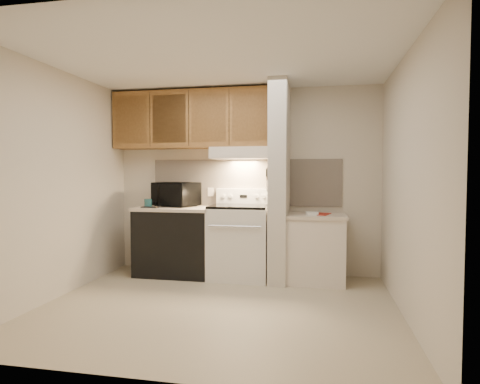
# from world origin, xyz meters

# --- Properties ---
(floor) EXTENTS (3.60, 3.60, 0.00)m
(floor) POSITION_xyz_m (0.00, 0.00, 0.00)
(floor) COLOR tan
(floor) RESTS_ON ground
(ceiling) EXTENTS (3.60, 3.60, 0.00)m
(ceiling) POSITION_xyz_m (0.00, 0.00, 2.50)
(ceiling) COLOR white
(ceiling) RESTS_ON wall_back
(wall_back) EXTENTS (3.60, 2.50, 0.02)m
(wall_back) POSITION_xyz_m (0.00, 1.50, 1.25)
(wall_back) COLOR beige
(wall_back) RESTS_ON floor
(wall_left) EXTENTS (0.02, 3.00, 2.50)m
(wall_left) POSITION_xyz_m (-1.80, 0.00, 1.25)
(wall_left) COLOR beige
(wall_left) RESTS_ON floor
(wall_right) EXTENTS (0.02, 3.00, 2.50)m
(wall_right) POSITION_xyz_m (1.80, 0.00, 1.25)
(wall_right) COLOR beige
(wall_right) RESTS_ON floor
(backsplash) EXTENTS (2.60, 0.02, 0.63)m
(backsplash) POSITION_xyz_m (0.00, 1.49, 1.24)
(backsplash) COLOR beige
(backsplash) RESTS_ON wall_back
(range_body) EXTENTS (0.76, 0.65, 0.92)m
(range_body) POSITION_xyz_m (0.00, 1.16, 0.46)
(range_body) COLOR silver
(range_body) RESTS_ON floor
(oven_window) EXTENTS (0.50, 0.01, 0.30)m
(oven_window) POSITION_xyz_m (0.00, 0.84, 0.50)
(oven_window) COLOR black
(oven_window) RESTS_ON range_body
(oven_handle) EXTENTS (0.65, 0.02, 0.02)m
(oven_handle) POSITION_xyz_m (0.00, 0.80, 0.72)
(oven_handle) COLOR silver
(oven_handle) RESTS_ON range_body
(cooktop) EXTENTS (0.74, 0.64, 0.03)m
(cooktop) POSITION_xyz_m (0.00, 1.16, 0.94)
(cooktop) COLOR black
(cooktop) RESTS_ON range_body
(range_backguard) EXTENTS (0.76, 0.08, 0.20)m
(range_backguard) POSITION_xyz_m (0.00, 1.44, 1.05)
(range_backguard) COLOR silver
(range_backguard) RESTS_ON range_body
(range_display) EXTENTS (0.10, 0.01, 0.04)m
(range_display) POSITION_xyz_m (0.00, 1.40, 1.05)
(range_display) COLOR black
(range_display) RESTS_ON range_backguard
(range_knob_left_outer) EXTENTS (0.05, 0.02, 0.05)m
(range_knob_left_outer) POSITION_xyz_m (-0.28, 1.40, 1.05)
(range_knob_left_outer) COLOR silver
(range_knob_left_outer) RESTS_ON range_backguard
(range_knob_left_inner) EXTENTS (0.05, 0.02, 0.05)m
(range_knob_left_inner) POSITION_xyz_m (-0.18, 1.40, 1.05)
(range_knob_left_inner) COLOR silver
(range_knob_left_inner) RESTS_ON range_backguard
(range_knob_right_inner) EXTENTS (0.05, 0.02, 0.05)m
(range_knob_right_inner) POSITION_xyz_m (0.18, 1.40, 1.05)
(range_knob_right_inner) COLOR silver
(range_knob_right_inner) RESTS_ON range_backguard
(range_knob_right_outer) EXTENTS (0.05, 0.02, 0.05)m
(range_knob_right_outer) POSITION_xyz_m (0.28, 1.40, 1.05)
(range_knob_right_outer) COLOR silver
(range_knob_right_outer) RESTS_ON range_backguard
(dishwasher_front) EXTENTS (1.00, 0.63, 0.87)m
(dishwasher_front) POSITION_xyz_m (-0.88, 1.17, 0.43)
(dishwasher_front) COLOR black
(dishwasher_front) RESTS_ON floor
(left_countertop) EXTENTS (1.04, 0.67, 0.04)m
(left_countertop) POSITION_xyz_m (-0.88, 1.17, 0.89)
(left_countertop) COLOR beige
(left_countertop) RESTS_ON dishwasher_front
(spoon_rest) EXTENTS (0.24, 0.11, 0.02)m
(spoon_rest) POSITION_xyz_m (-1.16, 0.97, 0.92)
(spoon_rest) COLOR black
(spoon_rest) RESTS_ON left_countertop
(teal_jar) EXTENTS (0.11, 0.11, 0.11)m
(teal_jar) POSITION_xyz_m (-1.23, 1.06, 0.97)
(teal_jar) COLOR #21595E
(teal_jar) RESTS_ON left_countertop
(outlet) EXTENTS (0.08, 0.01, 0.12)m
(outlet) POSITION_xyz_m (-0.48, 1.48, 1.10)
(outlet) COLOR beige
(outlet) RESTS_ON backsplash
(microwave) EXTENTS (0.69, 0.59, 0.32)m
(microwave) POSITION_xyz_m (-0.93, 1.31, 1.07)
(microwave) COLOR black
(microwave) RESTS_ON left_countertop
(partition_pillar) EXTENTS (0.22, 0.70, 2.50)m
(partition_pillar) POSITION_xyz_m (0.51, 1.15, 1.25)
(partition_pillar) COLOR beige
(partition_pillar) RESTS_ON floor
(pillar_trim) EXTENTS (0.01, 0.70, 0.04)m
(pillar_trim) POSITION_xyz_m (0.39, 1.15, 1.30)
(pillar_trim) COLOR olive
(pillar_trim) RESTS_ON partition_pillar
(knife_strip) EXTENTS (0.02, 0.42, 0.04)m
(knife_strip) POSITION_xyz_m (0.39, 1.10, 1.32)
(knife_strip) COLOR black
(knife_strip) RESTS_ON partition_pillar
(knife_blade_a) EXTENTS (0.01, 0.03, 0.16)m
(knife_blade_a) POSITION_xyz_m (0.38, 0.94, 1.22)
(knife_blade_a) COLOR silver
(knife_blade_a) RESTS_ON knife_strip
(knife_handle_a) EXTENTS (0.02, 0.02, 0.10)m
(knife_handle_a) POSITION_xyz_m (0.38, 0.93, 1.37)
(knife_handle_a) COLOR black
(knife_handle_a) RESTS_ON knife_strip
(knife_blade_b) EXTENTS (0.01, 0.04, 0.18)m
(knife_blade_b) POSITION_xyz_m (0.38, 1.03, 1.21)
(knife_blade_b) COLOR silver
(knife_blade_b) RESTS_ON knife_strip
(knife_handle_b) EXTENTS (0.02, 0.02, 0.10)m
(knife_handle_b) POSITION_xyz_m (0.38, 1.03, 1.37)
(knife_handle_b) COLOR black
(knife_handle_b) RESTS_ON knife_strip
(knife_blade_c) EXTENTS (0.01, 0.04, 0.20)m
(knife_blade_c) POSITION_xyz_m (0.38, 1.11, 1.20)
(knife_blade_c) COLOR silver
(knife_blade_c) RESTS_ON knife_strip
(knife_handle_c) EXTENTS (0.02, 0.02, 0.10)m
(knife_handle_c) POSITION_xyz_m (0.38, 1.09, 1.37)
(knife_handle_c) COLOR black
(knife_handle_c) RESTS_ON knife_strip
(knife_blade_d) EXTENTS (0.01, 0.04, 0.16)m
(knife_blade_d) POSITION_xyz_m (0.38, 1.18, 1.22)
(knife_blade_d) COLOR silver
(knife_blade_d) RESTS_ON knife_strip
(knife_handle_d) EXTENTS (0.02, 0.02, 0.10)m
(knife_handle_d) POSITION_xyz_m (0.38, 1.17, 1.37)
(knife_handle_d) COLOR black
(knife_handle_d) RESTS_ON knife_strip
(knife_blade_e) EXTENTS (0.01, 0.04, 0.18)m
(knife_blade_e) POSITION_xyz_m (0.38, 1.27, 1.21)
(knife_blade_e) COLOR silver
(knife_blade_e) RESTS_ON knife_strip
(knife_handle_e) EXTENTS (0.02, 0.02, 0.10)m
(knife_handle_e) POSITION_xyz_m (0.38, 1.27, 1.37)
(knife_handle_e) COLOR black
(knife_handle_e) RESTS_ON knife_strip
(oven_mitt) EXTENTS (0.03, 0.10, 0.23)m
(oven_mitt) POSITION_xyz_m (0.38, 1.32, 1.19)
(oven_mitt) COLOR gray
(oven_mitt) RESTS_ON partition_pillar
(right_cab_base) EXTENTS (0.70, 0.60, 0.81)m
(right_cab_base) POSITION_xyz_m (0.97, 1.15, 0.40)
(right_cab_base) COLOR beige
(right_cab_base) RESTS_ON floor
(right_countertop) EXTENTS (0.74, 0.64, 0.04)m
(right_countertop) POSITION_xyz_m (0.97, 1.15, 0.83)
(right_countertop) COLOR beige
(right_countertop) RESTS_ON right_cab_base
(red_folder) EXTENTS (0.28, 0.34, 0.01)m
(red_folder) POSITION_xyz_m (1.02, 1.15, 0.85)
(red_folder) COLOR #A02417
(red_folder) RESTS_ON right_countertop
(white_box) EXTENTS (0.16, 0.12, 0.04)m
(white_box) POSITION_xyz_m (0.92, 1.05, 0.87)
(white_box) COLOR white
(white_box) RESTS_ON right_countertop
(range_hood) EXTENTS (0.78, 0.44, 0.15)m
(range_hood) POSITION_xyz_m (0.00, 1.28, 1.62)
(range_hood) COLOR beige
(range_hood) RESTS_ON upper_cabinets
(hood_lip) EXTENTS (0.78, 0.04, 0.06)m
(hood_lip) POSITION_xyz_m (0.00, 1.07, 1.58)
(hood_lip) COLOR beige
(hood_lip) RESTS_ON range_hood
(upper_cabinets) EXTENTS (2.18, 0.33, 0.77)m
(upper_cabinets) POSITION_xyz_m (-0.69, 1.32, 2.08)
(upper_cabinets) COLOR olive
(upper_cabinets) RESTS_ON wall_back
(cab_door_a) EXTENTS (0.46, 0.01, 0.63)m
(cab_door_a) POSITION_xyz_m (-1.51, 1.17, 2.08)
(cab_door_a) COLOR olive
(cab_door_a) RESTS_ON upper_cabinets
(cab_gap_a) EXTENTS (0.01, 0.01, 0.73)m
(cab_gap_a) POSITION_xyz_m (-1.23, 1.16, 2.08)
(cab_gap_a) COLOR black
(cab_gap_a) RESTS_ON upper_cabinets
(cab_door_b) EXTENTS (0.46, 0.01, 0.63)m
(cab_door_b) POSITION_xyz_m (-0.96, 1.17, 2.08)
(cab_door_b) COLOR olive
(cab_door_b) RESTS_ON upper_cabinets
(cab_gap_b) EXTENTS (0.01, 0.01, 0.73)m
(cab_gap_b) POSITION_xyz_m (-0.69, 1.16, 2.08)
(cab_gap_b) COLOR black
(cab_gap_b) RESTS_ON upper_cabinets
(cab_door_c) EXTENTS (0.46, 0.01, 0.63)m
(cab_door_c) POSITION_xyz_m (-0.42, 1.17, 2.08)
(cab_door_c) COLOR olive
(cab_door_c) RESTS_ON upper_cabinets
(cab_gap_c) EXTENTS (0.01, 0.01, 0.73)m
(cab_gap_c) POSITION_xyz_m (-0.14, 1.16, 2.08)
(cab_gap_c) COLOR black
(cab_gap_c) RESTS_ON upper_cabinets
(cab_door_d) EXTENTS (0.46, 0.01, 0.63)m
(cab_door_d) POSITION_xyz_m (0.13, 1.17, 2.08)
(cab_door_d) COLOR olive
(cab_door_d) RESTS_ON upper_cabinets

